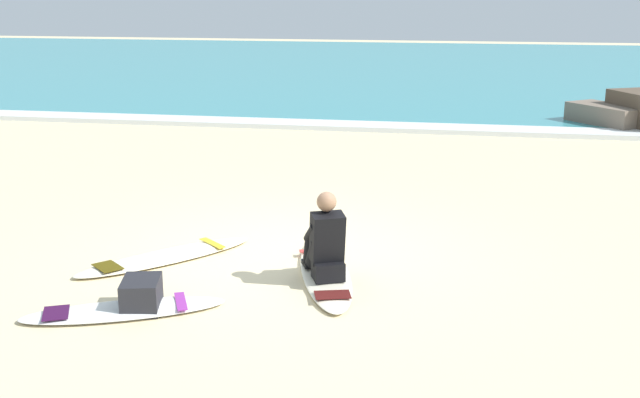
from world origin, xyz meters
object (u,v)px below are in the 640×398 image
Objects in this scene: surfboard_spare_far at (124,310)px; beach_bag at (141,295)px; surfer_seated at (325,244)px; surfboard_main at (325,273)px; surfboard_spare_near at (166,256)px.

beach_bag is (0.14, 0.12, 0.12)m from surfboard_spare_far.
surfer_seated is at bearing 33.92° from surfboard_spare_far.
surfboard_main is 1.17× the size of surfboard_spare_near.
surfboard_spare_far is at bearing -141.53° from surfboard_main.
surfboard_main is 2.06m from beach_bag.
surfer_seated reaches higher than beach_bag.
surfer_seated is 2.20m from surfboard_spare_far.
surfer_seated is at bearing -79.01° from surfboard_main.
surfboard_spare_near is 1.51m from beach_bag.
surfboard_main is 1.95m from surfboard_spare_near.
surfboard_spare_near is at bearing 174.28° from surfboard_main.
surfboard_spare_far is 4.19× the size of beach_bag.
beach_bag reaches higher than surfboard_main.
surfboard_spare_near is 1.01× the size of surfboard_spare_far.
surfboard_main is at bearing 38.47° from surfboard_spare_far.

